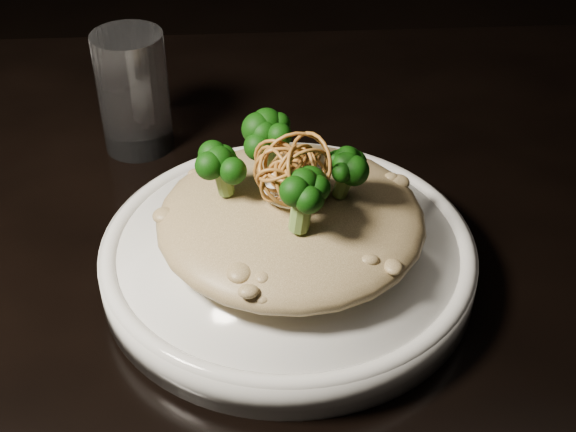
{
  "coord_description": "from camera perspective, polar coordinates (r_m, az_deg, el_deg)",
  "views": [
    {
      "loc": [
        0.06,
        -0.48,
        1.16
      ],
      "look_at": [
        0.08,
        -0.03,
        0.81
      ],
      "focal_mm": 50.0,
      "sensor_mm": 36.0,
      "label": 1
    }
  ],
  "objects": [
    {
      "name": "table",
      "position": [
        0.69,
        -7.05,
        -7.99
      ],
      "size": [
        1.1,
        0.8,
        0.75
      ],
      "color": "black",
      "rests_on": "ground"
    },
    {
      "name": "plate",
      "position": [
        0.6,
        0.0,
        -3.07
      ],
      "size": [
        0.28,
        0.28,
        0.03
      ],
      "primitive_type": "cylinder",
      "color": "white",
      "rests_on": "table"
    },
    {
      "name": "risotto",
      "position": [
        0.58,
        0.21,
        -0.24
      ],
      "size": [
        0.2,
        0.2,
        0.04
      ],
      "primitive_type": "ellipsoid",
      "color": "brown",
      "rests_on": "plate"
    },
    {
      "name": "broccoli",
      "position": [
        0.55,
        -0.48,
        3.3
      ],
      "size": [
        0.13,
        0.13,
        0.05
      ],
      "primitive_type": null,
      "color": "black",
      "rests_on": "risotto"
    },
    {
      "name": "cheese",
      "position": [
        0.56,
        0.52,
        2.14
      ],
      "size": [
        0.05,
        0.05,
        0.01
      ],
      "primitive_type": "ellipsoid",
      "color": "white",
      "rests_on": "risotto"
    },
    {
      "name": "shallots",
      "position": [
        0.54,
        0.32,
        3.59
      ],
      "size": [
        0.05,
        0.05,
        0.03
      ],
      "primitive_type": null,
      "color": "brown",
      "rests_on": "cheese"
    },
    {
      "name": "drinking_glass",
      "position": [
        0.74,
        -10.93,
        8.63
      ],
      "size": [
        0.07,
        0.07,
        0.11
      ],
      "primitive_type": "cylinder",
      "rotation": [
        0.0,
        0.0,
        -0.13
      ],
      "color": "silver",
      "rests_on": "table"
    }
  ]
}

